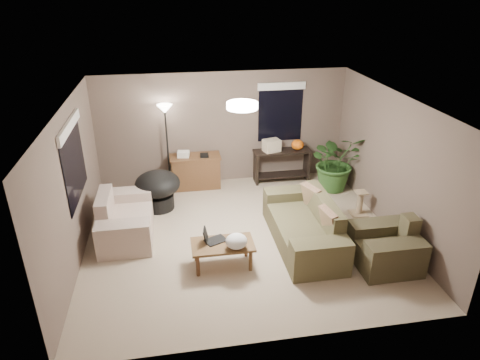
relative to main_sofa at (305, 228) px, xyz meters
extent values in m
plane|color=tan|center=(-1.07, 0.35, -0.29)|extent=(5.50, 5.50, 0.00)
plane|color=white|center=(-1.07, 0.35, 2.21)|extent=(5.50, 5.50, 0.00)
plane|color=brown|center=(-1.07, 2.85, 0.96)|extent=(5.50, 0.00, 5.50)
plane|color=brown|center=(-1.07, -2.15, 0.96)|extent=(5.50, 0.00, 5.50)
plane|color=brown|center=(-3.82, 0.35, 0.96)|extent=(0.00, 5.00, 5.00)
plane|color=brown|center=(1.68, 0.35, 0.96)|extent=(0.00, 5.00, 5.00)
cube|color=brown|center=(-0.04, 0.00, -0.08)|extent=(0.95, 1.48, 0.42)
cube|color=brown|center=(0.32, 0.00, 0.34)|extent=(0.22, 1.48, 0.43)
cube|color=brown|center=(-0.04, -0.92, 0.01)|extent=(0.95, 0.36, 0.60)
cube|color=#48432B|center=(-0.04, 0.92, 0.01)|extent=(0.95, 0.36, 0.60)
cube|color=#8C7251|center=(0.26, -0.45, 0.36)|extent=(0.30, 0.48, 0.47)
cube|color=#8C7251|center=(0.26, 0.45, 0.36)|extent=(0.38, 0.50, 0.47)
cube|color=beige|center=(-3.11, 0.77, -0.08)|extent=(0.90, 0.88, 0.42)
cube|color=#BFB3A3|center=(-3.45, 0.77, 0.34)|extent=(0.22, 0.88, 0.43)
cube|color=beige|center=(-3.11, 0.15, 0.01)|extent=(0.90, 0.36, 0.60)
cube|color=beige|center=(-3.11, 1.39, 0.01)|extent=(0.90, 0.36, 0.60)
cube|color=brown|center=(1.08, -0.83, -0.08)|extent=(0.95, 0.28, 0.42)
cube|color=#4D462E|center=(1.45, -0.83, 0.34)|extent=(0.22, 0.28, 0.43)
cube|color=#49432C|center=(1.08, -1.15, 0.01)|extent=(0.95, 0.36, 0.60)
cube|color=#453F29|center=(1.08, -0.51, 0.01)|extent=(0.95, 0.36, 0.60)
cube|color=brown|center=(-1.52, -0.44, 0.11)|extent=(1.00, 0.55, 0.04)
cylinder|color=brown|center=(-1.94, -0.64, -0.10)|extent=(0.06, 0.06, 0.38)
cylinder|color=brown|center=(-1.10, -0.64, -0.10)|extent=(0.06, 0.06, 0.38)
cylinder|color=brown|center=(-1.94, -0.24, -0.10)|extent=(0.06, 0.06, 0.38)
cylinder|color=brown|center=(-1.10, -0.24, -0.10)|extent=(0.06, 0.06, 0.38)
cube|color=black|center=(-1.62, -0.34, 0.13)|extent=(0.39, 0.34, 0.02)
cube|color=black|center=(-1.78, -0.34, 0.25)|extent=(0.11, 0.24, 0.22)
ellipsoid|color=white|center=(-1.32, -0.59, 0.25)|extent=(0.36, 0.32, 0.24)
cube|color=brown|center=(-1.73, 2.56, 0.06)|extent=(1.05, 0.45, 0.71)
cube|color=brown|center=(-1.73, 2.56, 0.44)|extent=(1.10, 0.50, 0.04)
cube|color=silver|center=(-1.98, 2.56, 0.52)|extent=(0.28, 0.24, 0.12)
cube|color=black|center=(-1.53, 2.51, 0.48)|extent=(0.19, 0.23, 0.04)
cube|color=black|center=(0.24, 2.57, 0.44)|extent=(1.30, 0.40, 0.04)
cube|color=black|center=(-0.36, 2.57, 0.06)|extent=(0.05, 0.38, 0.71)
cube|color=black|center=(0.84, 2.57, 0.06)|extent=(0.05, 0.38, 0.71)
cube|color=black|center=(0.24, 2.57, -0.14)|extent=(1.25, 0.36, 0.03)
ellipsoid|color=orange|center=(0.59, 2.57, 0.57)|extent=(0.37, 0.37, 0.23)
cube|color=beige|center=(-0.01, 2.57, 0.59)|extent=(0.41, 0.35, 0.27)
cylinder|color=black|center=(-2.54, 1.69, -0.14)|extent=(0.60, 0.60, 0.30)
ellipsoid|color=black|center=(-2.54, 1.69, 0.26)|extent=(0.99, 0.99, 0.50)
cylinder|color=black|center=(-2.30, 2.59, -0.28)|extent=(0.28, 0.28, 0.02)
cylinder|color=black|center=(-2.30, 2.59, 0.61)|extent=(0.04, 0.04, 1.78)
cone|color=white|center=(-2.30, 2.59, 1.53)|extent=(0.32, 0.32, 0.18)
cylinder|color=white|center=(-1.07, 0.35, 2.15)|extent=(0.50, 0.50, 0.10)
imported|color=#2D5923|center=(1.30, 1.97, 0.21)|extent=(1.17, 1.30, 1.02)
cube|color=tan|center=(1.37, 0.78, -0.28)|extent=(0.32, 0.32, 0.03)
cylinder|color=tan|center=(1.37, 0.78, -0.04)|extent=(0.12, 0.12, 0.44)
cube|color=tan|center=(1.37, 0.78, 0.19)|extent=(0.22, 0.22, 0.03)
cube|color=black|center=(-3.80, 0.65, 1.26)|extent=(0.01, 1.50, 1.30)
cube|color=white|center=(-3.78, 0.65, 1.86)|extent=(0.05, 1.56, 0.16)
cube|color=black|center=(0.23, 2.83, 1.26)|extent=(1.00, 0.01, 1.30)
cube|color=white|center=(0.23, 2.81, 1.86)|extent=(1.06, 0.05, 0.16)
camera|label=1|loc=(-2.20, -6.15, 3.95)|focal=32.00mm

